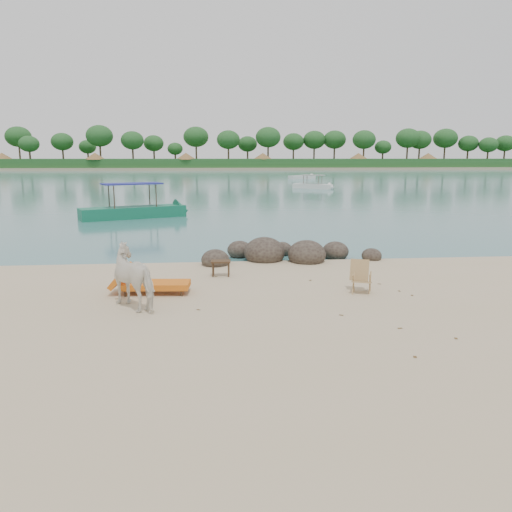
{
  "coord_description": "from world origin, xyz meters",
  "views": [
    {
      "loc": [
        -0.95,
        -10.5,
        3.49
      ],
      "look_at": [
        0.2,
        2.0,
        1.0
      ],
      "focal_mm": 35.0,
      "sensor_mm": 36.0,
      "label": 1
    }
  ],
  "objects_px": {
    "side_table": "(221,269)",
    "deck_chair": "(362,278)",
    "boulders": "(282,254)",
    "cow": "(137,277)",
    "boat_near": "(132,189)",
    "lounge_chair": "(155,282)"
  },
  "relations": [
    {
      "from": "side_table",
      "to": "deck_chair",
      "type": "relative_size",
      "value": 0.69
    },
    {
      "from": "boulders",
      "to": "deck_chair",
      "type": "distance_m",
      "value": 4.75
    },
    {
      "from": "boulders",
      "to": "deck_chair",
      "type": "bearing_deg",
      "value": -72.16
    },
    {
      "from": "boulders",
      "to": "cow",
      "type": "xyz_separation_m",
      "value": [
        -4.17,
        -5.2,
        0.53
      ]
    },
    {
      "from": "boulders",
      "to": "cow",
      "type": "height_order",
      "value": "cow"
    },
    {
      "from": "deck_chair",
      "to": "boat_near",
      "type": "bearing_deg",
      "value": 137.27
    },
    {
      "from": "boulders",
      "to": "boat_near",
      "type": "bearing_deg",
      "value": 117.74
    },
    {
      "from": "cow",
      "to": "boat_near",
      "type": "xyz_separation_m",
      "value": [
        -2.8,
        18.46,
        0.93
      ]
    },
    {
      "from": "boulders",
      "to": "lounge_chair",
      "type": "height_order",
      "value": "boulders"
    },
    {
      "from": "side_table",
      "to": "boulders",
      "type": "bearing_deg",
      "value": 51.07
    },
    {
      "from": "boulders",
      "to": "boat_near",
      "type": "xyz_separation_m",
      "value": [
        -6.97,
        13.26,
        1.46
      ]
    },
    {
      "from": "side_table",
      "to": "lounge_chair",
      "type": "relative_size",
      "value": 0.26
    },
    {
      "from": "boat_near",
      "to": "cow",
      "type": "bearing_deg",
      "value": -104.83
    },
    {
      "from": "boulders",
      "to": "boat_near",
      "type": "height_order",
      "value": "boat_near"
    },
    {
      "from": "lounge_chair",
      "to": "boat_near",
      "type": "bearing_deg",
      "value": 104.66
    },
    {
      "from": "cow",
      "to": "side_table",
      "type": "bearing_deg",
      "value": -167.15
    },
    {
      "from": "lounge_chair",
      "to": "deck_chair",
      "type": "height_order",
      "value": "deck_chair"
    },
    {
      "from": "boulders",
      "to": "cow",
      "type": "relative_size",
      "value": 3.58
    },
    {
      "from": "boulders",
      "to": "boat_near",
      "type": "distance_m",
      "value": 15.05
    },
    {
      "from": "cow",
      "to": "side_table",
      "type": "relative_size",
      "value": 3.04
    },
    {
      "from": "boulders",
      "to": "side_table",
      "type": "xyz_separation_m",
      "value": [
        -2.15,
        -2.32,
        0.03
      ]
    },
    {
      "from": "cow",
      "to": "boat_near",
      "type": "distance_m",
      "value": 18.69
    }
  ]
}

